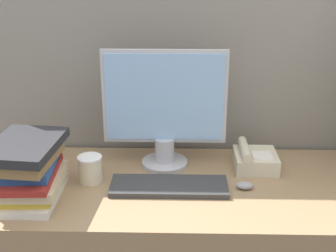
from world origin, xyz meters
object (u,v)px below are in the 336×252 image
at_px(monitor, 165,112).
at_px(desk_telephone, 254,159).
at_px(coffee_cup, 90,169).
at_px(keyboard, 169,186).
at_px(mouse, 245,185).
at_px(book_stack, 28,170).

relative_size(monitor, desk_telephone, 2.68).
bearing_deg(coffee_cup, desk_telephone, 10.98).
xyz_separation_m(keyboard, mouse, (0.28, 0.01, 0.00)).
height_order(keyboard, book_stack, book_stack).
bearing_deg(book_stack, desk_telephone, 16.81).
distance_m(keyboard, mouse, 0.28).
bearing_deg(mouse, coffee_cup, 175.45).
height_order(keyboard, desk_telephone, desk_telephone).
xyz_separation_m(keyboard, desk_telephone, (0.34, 0.17, 0.03)).
bearing_deg(desk_telephone, monitor, 176.82).
xyz_separation_m(monitor, keyboard, (0.02, -0.19, -0.22)).
distance_m(monitor, keyboard, 0.30).
distance_m(monitor, coffee_cup, 0.36).
bearing_deg(coffee_cup, monitor, 27.40).
distance_m(monitor, mouse, 0.42).
bearing_deg(desk_telephone, book_stack, -163.19).
relative_size(mouse, desk_telephone, 0.35).
height_order(coffee_cup, desk_telephone, coffee_cup).
height_order(keyboard, mouse, mouse).
relative_size(keyboard, coffee_cup, 4.22).
bearing_deg(keyboard, mouse, 1.15).
distance_m(keyboard, coffee_cup, 0.31).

